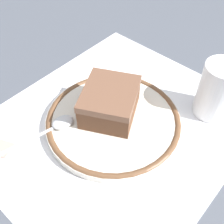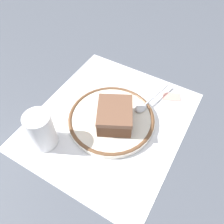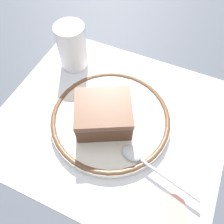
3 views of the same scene
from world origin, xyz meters
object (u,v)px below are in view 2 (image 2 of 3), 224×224
Objects in this scene: spoon at (144,105)px; cup at (42,132)px; plate at (112,118)px; cake_slice at (115,115)px; sugar_packet at (172,96)px.

spoon is 1.48× the size of cup.
plate is 1.55× the size of spoon.
plate is 0.04m from cake_slice.
plate is 1.80× the size of cake_slice.
plate is 0.19m from sugar_packet.
cake_slice is at bearing 137.19° from cup.
sugar_packet is (-0.08, 0.05, -0.02)m from spoon.
cup reaches higher than spoon.
spoon reaches higher than plate.
sugar_packet is (-0.30, 0.22, -0.04)m from cup.
cup reaches higher than sugar_packet.
cake_slice reaches higher than plate.
spoon is at bearing 142.86° from plate.
cake_slice is 1.27× the size of cup.
spoon reaches higher than sugar_packet.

